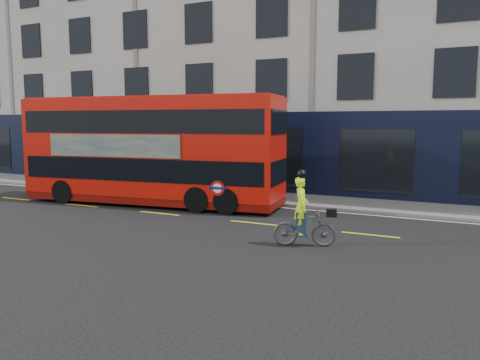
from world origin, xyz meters
The scene contains 8 objects.
ground centered at (0.00, 0.00, 0.00)m, with size 120.00×120.00×0.00m, color black.
pavement centered at (0.00, 6.50, 0.06)m, with size 60.00×3.00×0.12m, color slate.
kerb centered at (0.00, 5.00, 0.07)m, with size 60.00×0.12×0.13m, color slate.
building_terrace centered at (0.00, 12.94, 7.49)m, with size 50.00×10.07×15.00m.
road_edge_line centered at (0.00, 4.70, 0.00)m, with size 58.00×0.10×0.01m, color silver.
lane_dashes centered at (0.00, 1.50, 0.00)m, with size 58.00×0.12×0.01m, color gold, non-canonical shape.
bus centered at (-5.51, 3.15, 2.34)m, with size 11.53×3.85×4.56m.
cyclist centered at (2.52, -0.67, 0.73)m, with size 1.84×1.04×2.19m.
Camera 1 is at (6.55, -13.16, 3.51)m, focal length 35.00 mm.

